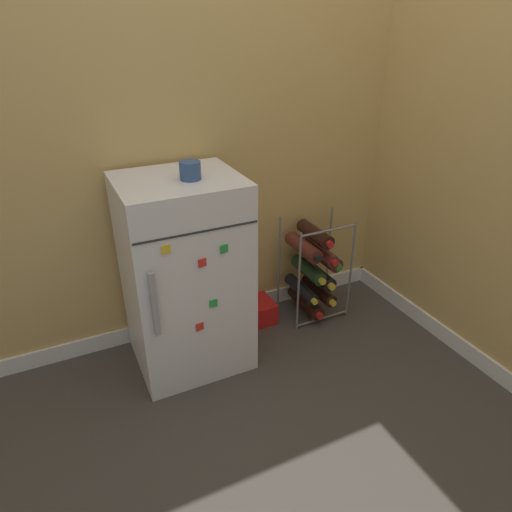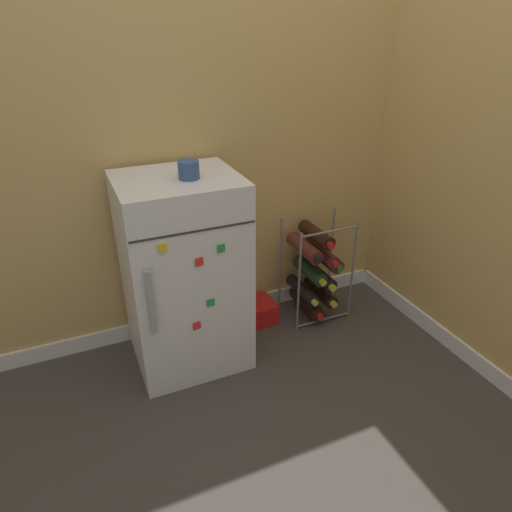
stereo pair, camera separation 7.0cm
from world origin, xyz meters
name	(u,v)px [view 1 (the left image)]	position (x,y,z in m)	size (l,w,h in m)	color
ground_plane	(273,393)	(0.00, 0.00, 0.00)	(14.00, 14.00, 0.00)	#423D38
wall_back	(207,94)	(0.00, 0.71, 1.24)	(7.04, 0.07, 2.50)	tan
mini_fridge	(185,276)	(-0.25, 0.42, 0.48)	(0.53, 0.50, 0.95)	white
wine_rack	(313,269)	(0.51, 0.49, 0.30)	(0.35, 0.31, 0.59)	slate
soda_box	(255,311)	(0.18, 0.56, 0.06)	(0.20, 0.19, 0.12)	red
fridge_top_cup	(190,170)	(-0.21, 0.38, 0.99)	(0.09, 0.09, 0.08)	#335184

